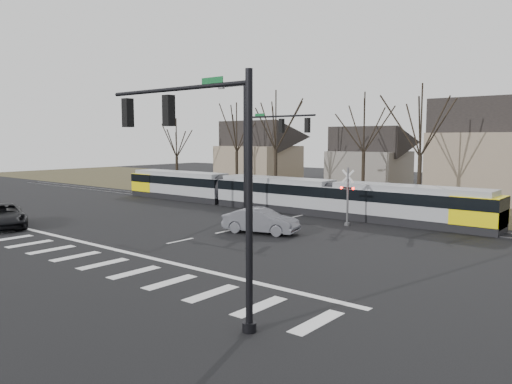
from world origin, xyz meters
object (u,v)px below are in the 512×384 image
Objects in this scene: sedan at (261,221)px; rail_crossing_signal at (348,198)px; suv at (3,216)px; tram at (275,192)px.

rail_crossing_signal reaches higher than sedan.
rail_crossing_signal is at bearing -29.36° from suv.
suv is (-9.03, -18.48, -0.69)m from tram.
sedan is 0.82× the size of suv.
sedan is at bearing -37.90° from suv.
tram is at bearing 159.61° from rail_crossing_signal.
tram is 20.58m from suv.
tram is at bearing -6.27° from suv.
tram is 7.05× the size of sedan.
sedan is 1.27× the size of rail_crossing_signal.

